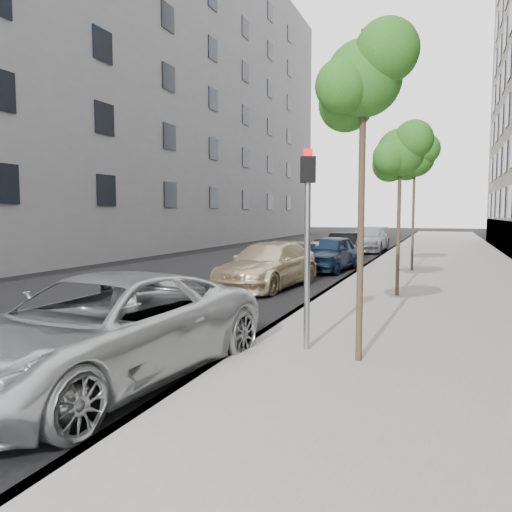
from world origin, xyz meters
The scene contains 13 objects.
ground centered at (0.00, 0.00, 0.00)m, with size 160.00×160.00×0.00m, color black.
sidewalk centered at (4.30, 24.00, 0.07)m, with size 6.40×72.00×0.14m, color gray.
curb centered at (1.18, 24.00, 0.07)m, with size 0.15×72.00×0.14m, color #9E9B93.
opposite_building centered at (-20.00, 18.00, 12.00)m, with size 18.00×70.00×24.00m, color gray.
tree_near centered at (3.23, 1.50, 4.35)m, with size 1.52×1.32×4.98m.
tree_mid centered at (3.23, 8.00, 4.03)m, with size 1.64×1.44×4.71m.
tree_far centered at (3.23, 14.50, 4.56)m, with size 1.82×1.62×5.32m.
signal_pole centered at (2.29, 1.82, 2.19)m, with size 0.29×0.25×3.29m.
minivan centered at (-0.10, -0.40, 0.76)m, with size 2.52×5.47×1.52m, color #B9BCBE.
suv centered at (-0.94, 9.04, 0.72)m, with size 2.02×4.96×1.44m, color beige.
sedan_blue centered at (-0.10, 14.31, 0.74)m, with size 1.76×4.37×1.49m, color #101F36.
sedan_black centered at (-0.41, 19.20, 0.69)m, with size 1.47×4.22×1.39m, color black.
sedan_rear centered at (-0.10, 25.47, 0.78)m, with size 2.17×5.34×1.55m, color #95979D.
Camera 1 is at (4.39, -6.09, 2.39)m, focal length 35.00 mm.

